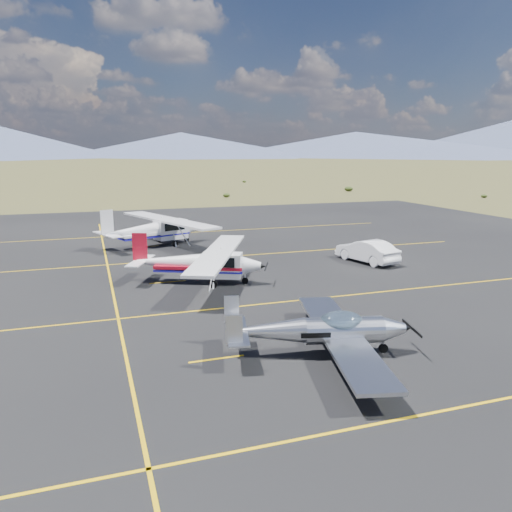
{
  "coord_description": "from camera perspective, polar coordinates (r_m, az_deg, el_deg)",
  "views": [
    {
      "loc": [
        -6.92,
        -19.43,
        7.18
      ],
      "look_at": [
        1.49,
        5.45,
        1.6
      ],
      "focal_mm": 35.0,
      "sensor_mm": 36.0,
      "label": 1
    }
  ],
  "objects": [
    {
      "name": "ground",
      "position": [
        21.84,
        0.89,
        -7.2
      ],
      "size": [
        1600.0,
        1600.0,
        0.0
      ],
      "primitive_type": "plane",
      "color": "#383D1C",
      "rests_on": "ground"
    },
    {
      "name": "apron",
      "position": [
        28.25,
        -3.87,
        -2.76
      ],
      "size": [
        72.0,
        72.0,
        0.02
      ],
      "primitive_type": "cube",
      "color": "black",
      "rests_on": "ground"
    },
    {
      "name": "aircraft_low_wing",
      "position": [
        17.97,
        7.58,
        -8.44
      ],
      "size": [
        6.6,
        9.04,
        1.96
      ],
      "rotation": [
        0.0,
        0.0,
        -0.24
      ],
      "color": "silver",
      "rests_on": "apron"
    },
    {
      "name": "aircraft_cessna",
      "position": [
        27.48,
        -6.53,
        -0.63
      ],
      "size": [
        7.86,
        10.37,
        2.73
      ],
      "rotation": [
        0.0,
        0.0,
        -0.43
      ],
      "color": "silver",
      "rests_on": "apron"
    },
    {
      "name": "aircraft_plain",
      "position": [
        38.63,
        -11.55,
        3.08
      ],
      "size": [
        8.51,
        11.78,
        3.05
      ],
      "rotation": [
        0.0,
        0.0,
        0.37
      ],
      "color": "silver",
      "rests_on": "apron"
    },
    {
      "name": "sedan",
      "position": [
        33.28,
        12.56,
        0.57
      ],
      "size": [
        2.61,
        4.74,
        1.48
      ],
      "primitive_type": "imported",
      "rotation": [
        0.0,
        0.0,
        3.39
      ],
      "color": "white",
      "rests_on": "apron"
    }
  ]
}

